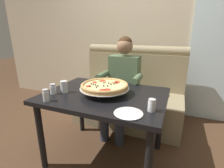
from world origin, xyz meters
name	(u,v)px	position (x,y,z in m)	size (l,w,h in m)	color
ground_plane	(105,156)	(0.00, 0.00, 0.00)	(16.00, 16.00, 0.00)	#4C3321
back_wall_with_window	(141,27)	(0.00, 1.47, 1.40)	(6.00, 0.12, 2.80)	beige
booth_bench	(129,96)	(0.00, 0.90, 0.40)	(1.54, 0.78, 1.13)	#998966
dining_table	(105,103)	(0.00, 0.00, 0.65)	(1.18, 0.87, 0.74)	black
diner_main	(122,80)	(-0.03, 0.64, 0.71)	(0.54, 0.64, 1.27)	#2D3342
pizza	(104,86)	(0.00, 0.01, 0.82)	(0.48, 0.48, 0.11)	silver
shaker_oregano	(152,106)	(0.49, -0.21, 0.78)	(0.06, 0.06, 0.10)	white
shaker_parmesan	(46,96)	(-0.40, -0.36, 0.79)	(0.05, 0.05, 0.11)	white
shaker_pepper_flakes	(53,90)	(-0.47, -0.19, 0.78)	(0.06, 0.06, 0.10)	white
plate_near_left	(128,112)	(0.34, -0.32, 0.75)	(0.22, 0.22, 0.02)	white
drinking_glass	(64,88)	(-0.39, -0.12, 0.79)	(0.07, 0.07, 0.12)	silver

